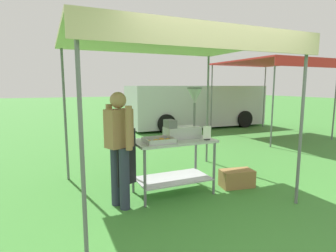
{
  "coord_description": "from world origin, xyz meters",
  "views": [
    {
      "loc": [
        -1.93,
        -2.57,
        1.69
      ],
      "look_at": [
        -0.18,
        1.36,
        1.05
      ],
      "focal_mm": 29.11,
      "sensor_mm": 36.0,
      "label": 1
    }
  ],
  "objects_px": {
    "menu_sign": "(207,134)",
    "neighbour_tent": "(271,64)",
    "van_silver": "(196,106)",
    "stall_canopy": "(171,45)",
    "supply_crate": "(237,178)",
    "donut_fryer": "(185,121)",
    "donut_cart": "(173,155)",
    "vendor": "(120,144)",
    "donut_tray": "(160,141)"
  },
  "relations": [
    {
      "from": "stall_canopy",
      "to": "menu_sign",
      "type": "bearing_deg",
      "value": -34.97
    },
    {
      "from": "vendor",
      "to": "stall_canopy",
      "type": "bearing_deg",
      "value": 14.82
    },
    {
      "from": "menu_sign",
      "to": "donut_tray",
      "type": "bearing_deg",
      "value": 171.07
    },
    {
      "from": "van_silver",
      "to": "neighbour_tent",
      "type": "xyz_separation_m",
      "value": [
        1.26,
        -2.76,
        1.54
      ]
    },
    {
      "from": "donut_cart",
      "to": "supply_crate",
      "type": "distance_m",
      "value": 1.22
    },
    {
      "from": "donut_fryer",
      "to": "menu_sign",
      "type": "relative_size",
      "value": 3.68
    },
    {
      "from": "donut_cart",
      "to": "vendor",
      "type": "xyz_separation_m",
      "value": [
        -0.87,
        -0.13,
        0.27
      ]
    },
    {
      "from": "donut_fryer",
      "to": "van_silver",
      "type": "height_order",
      "value": "van_silver"
    },
    {
      "from": "donut_cart",
      "to": "neighbour_tent",
      "type": "height_order",
      "value": "neighbour_tent"
    },
    {
      "from": "donut_cart",
      "to": "van_silver",
      "type": "relative_size",
      "value": 0.22
    },
    {
      "from": "donut_tray",
      "to": "menu_sign",
      "type": "height_order",
      "value": "menu_sign"
    },
    {
      "from": "menu_sign",
      "to": "vendor",
      "type": "height_order",
      "value": "vendor"
    },
    {
      "from": "stall_canopy",
      "to": "supply_crate",
      "type": "xyz_separation_m",
      "value": [
        1.11,
        -0.27,
        -2.15
      ]
    },
    {
      "from": "donut_fryer",
      "to": "menu_sign",
      "type": "height_order",
      "value": "donut_fryer"
    },
    {
      "from": "donut_fryer",
      "to": "vendor",
      "type": "height_order",
      "value": "donut_fryer"
    },
    {
      "from": "donut_tray",
      "to": "van_silver",
      "type": "bearing_deg",
      "value": 56.23
    },
    {
      "from": "vendor",
      "to": "supply_crate",
      "type": "relative_size",
      "value": 2.73
    },
    {
      "from": "donut_fryer",
      "to": "menu_sign",
      "type": "distance_m",
      "value": 0.42
    },
    {
      "from": "donut_cart",
      "to": "van_silver",
      "type": "xyz_separation_m",
      "value": [
        3.9,
        6.12,
        0.25
      ]
    },
    {
      "from": "stall_canopy",
      "to": "neighbour_tent",
      "type": "relative_size",
      "value": 0.97
    },
    {
      "from": "menu_sign",
      "to": "vendor",
      "type": "xyz_separation_m",
      "value": [
        -1.34,
        0.09,
        -0.05
      ]
    },
    {
      "from": "donut_fryer",
      "to": "neighbour_tent",
      "type": "bearing_deg",
      "value": 33.68
    },
    {
      "from": "stall_canopy",
      "to": "donut_tray",
      "type": "xyz_separation_m",
      "value": [
        -0.27,
        -0.21,
        -1.4
      ]
    },
    {
      "from": "stall_canopy",
      "to": "donut_fryer",
      "type": "distance_m",
      "value": 1.18
    },
    {
      "from": "menu_sign",
      "to": "vendor",
      "type": "bearing_deg",
      "value": 176.0
    },
    {
      "from": "stall_canopy",
      "to": "supply_crate",
      "type": "height_order",
      "value": "stall_canopy"
    },
    {
      "from": "donut_fryer",
      "to": "van_silver",
      "type": "bearing_deg",
      "value": 58.79
    },
    {
      "from": "supply_crate",
      "to": "neighbour_tent",
      "type": "bearing_deg",
      "value": 41.04
    },
    {
      "from": "stall_canopy",
      "to": "neighbour_tent",
      "type": "xyz_separation_m",
      "value": [
        5.16,
        3.26,
        0.13
      ]
    },
    {
      "from": "menu_sign",
      "to": "neighbour_tent",
      "type": "relative_size",
      "value": 0.07
    },
    {
      "from": "donut_cart",
      "to": "donut_fryer",
      "type": "relative_size",
      "value": 1.55
    },
    {
      "from": "neighbour_tent",
      "to": "supply_crate",
      "type": "bearing_deg",
      "value": -138.96
    },
    {
      "from": "stall_canopy",
      "to": "donut_cart",
      "type": "height_order",
      "value": "stall_canopy"
    },
    {
      "from": "stall_canopy",
      "to": "supply_crate",
      "type": "relative_size",
      "value": 5.32
    },
    {
      "from": "menu_sign",
      "to": "stall_canopy",
      "type": "bearing_deg",
      "value": 145.03
    },
    {
      "from": "donut_tray",
      "to": "menu_sign",
      "type": "relative_size",
      "value": 1.99
    },
    {
      "from": "stall_canopy",
      "to": "vendor",
      "type": "relative_size",
      "value": 1.95
    },
    {
      "from": "donut_fryer",
      "to": "donut_tray",
      "type": "bearing_deg",
      "value": -159.7
    },
    {
      "from": "van_silver",
      "to": "vendor",
      "type": "bearing_deg",
      "value": -127.36
    },
    {
      "from": "donut_tray",
      "to": "neighbour_tent",
      "type": "relative_size",
      "value": 0.13
    },
    {
      "from": "vendor",
      "to": "van_silver",
      "type": "height_order",
      "value": "van_silver"
    },
    {
      "from": "donut_tray",
      "to": "neighbour_tent",
      "type": "bearing_deg",
      "value": 32.57
    },
    {
      "from": "menu_sign",
      "to": "neighbour_tent",
      "type": "bearing_deg",
      "value": 37.34
    },
    {
      "from": "donut_cart",
      "to": "vendor",
      "type": "relative_size",
      "value": 0.77
    },
    {
      "from": "supply_crate",
      "to": "van_silver",
      "type": "distance_m",
      "value": 6.93
    },
    {
      "from": "stall_canopy",
      "to": "supply_crate",
      "type": "bearing_deg",
      "value": -13.83
    },
    {
      "from": "stall_canopy",
      "to": "menu_sign",
      "type": "xyz_separation_m",
      "value": [
        0.46,
        -0.32,
        -1.34
      ]
    },
    {
      "from": "stall_canopy",
      "to": "donut_cart",
      "type": "distance_m",
      "value": 1.67
    },
    {
      "from": "stall_canopy",
      "to": "menu_sign",
      "type": "distance_m",
      "value": 1.45
    },
    {
      "from": "neighbour_tent",
      "to": "van_silver",
      "type": "bearing_deg",
      "value": 114.55
    }
  ]
}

